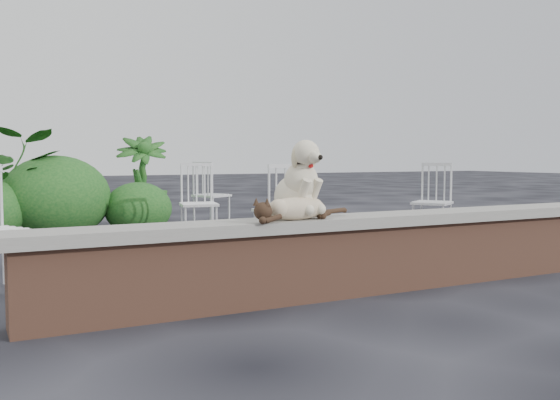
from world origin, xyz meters
name	(u,v)px	position (x,y,z in m)	size (l,w,h in m)	color
ground	(420,285)	(0.00, 0.00, 0.00)	(60.00, 60.00, 0.00)	black
brick_wall	(421,254)	(0.00, 0.00, 0.25)	(6.00, 0.30, 0.50)	brown
capstone	(421,217)	(0.00, 0.00, 0.54)	(6.20, 0.40, 0.08)	slate
dog	(295,178)	(-1.10, 0.07, 0.86)	(0.37, 0.48, 0.56)	beige
cat	(295,207)	(-1.18, -0.08, 0.67)	(1.05, 0.25, 0.18)	tan
chair_e	(212,194)	(0.05, 4.66, 0.47)	(0.56, 0.56, 0.94)	white
chair_d	(432,201)	(1.91, 2.05, 0.47)	(0.56, 0.56, 0.94)	white
chair_c	(277,209)	(-0.26, 1.96, 0.47)	(0.56, 0.56, 0.94)	white
chair_b	(199,203)	(-0.70, 3.14, 0.47)	(0.56, 0.56, 0.94)	white
potted_plant_a	(8,184)	(-2.67, 4.62, 0.68)	(1.23, 1.06, 1.36)	#134518
potted_plant_b	(141,182)	(-0.90, 4.98, 0.66)	(0.74, 0.74, 1.32)	#134518
shrubbery	(54,203)	(-2.15, 4.52, 0.43)	(2.84, 1.27, 1.09)	#134518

